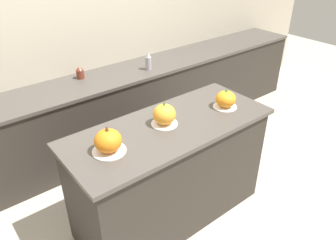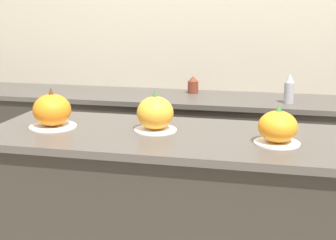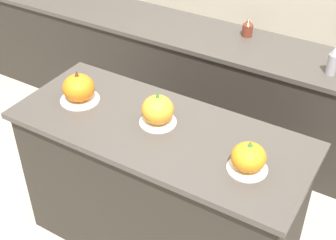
{
  "view_description": "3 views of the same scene",
  "coord_description": "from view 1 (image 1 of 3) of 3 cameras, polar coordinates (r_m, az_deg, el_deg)",
  "views": [
    {
      "loc": [
        -1.36,
        -1.67,
        2.26
      ],
      "look_at": [
        -0.01,
        0.02,
        0.99
      ],
      "focal_mm": 35.0,
      "sensor_mm": 36.0,
      "label": 1
    },
    {
      "loc": [
        0.52,
        -2.08,
        1.52
      ],
      "look_at": [
        0.04,
        0.01,
        1.01
      ],
      "focal_mm": 50.0,
      "sensor_mm": 36.0,
      "label": 2
    },
    {
      "loc": [
        1.09,
        -1.71,
        2.49
      ],
      "look_at": [
        0.08,
        -0.04,
        1.05
      ],
      "focal_mm": 50.0,
      "sensor_mm": 36.0,
      "label": 3
    }
  ],
  "objects": [
    {
      "name": "ground_plane",
      "position": [
        3.12,
        0.36,
        -15.9
      ],
      "size": [
        12.0,
        12.0,
        0.0
      ],
      "primitive_type": "plane",
      "color": "#BCB29E"
    },
    {
      "name": "wall_back",
      "position": [
        3.68,
        -15.82,
        13.42
      ],
      "size": [
        8.0,
        0.06,
        2.5
      ],
      "color": "#B2A893",
      "rests_on": "ground_plane"
    },
    {
      "name": "kitchen_island",
      "position": [
        2.8,
        0.4,
        -9.15
      ],
      "size": [
        1.69,
        0.7,
        0.95
      ],
      "color": "#2D2823",
      "rests_on": "ground_plane"
    },
    {
      "name": "back_counter",
      "position": [
        3.71,
        -11.99,
        0.48
      ],
      "size": [
        6.0,
        0.6,
        0.89
      ],
      "color": "#2D2823",
      "rests_on": "ground_plane"
    },
    {
      "name": "pumpkin_cake_left",
      "position": [
        2.22,
        -10.38,
        -3.69
      ],
      "size": [
        0.23,
        0.23,
        0.2
      ],
      "color": "white",
      "rests_on": "kitchen_island"
    },
    {
      "name": "pumpkin_cake_center",
      "position": [
        2.49,
        -0.64,
        0.9
      ],
      "size": [
        0.21,
        0.21,
        0.21
      ],
      "color": "white",
      "rests_on": "kitchen_island"
    },
    {
      "name": "pumpkin_cake_right",
      "position": [
        2.79,
        10.0,
        3.54
      ],
      "size": [
        0.2,
        0.2,
        0.18
      ],
      "color": "white",
      "rests_on": "kitchen_island"
    },
    {
      "name": "bottle_tall",
      "position": [
        3.69,
        -3.45,
        10.21
      ],
      "size": [
        0.07,
        0.07,
        0.21
      ],
      "color": "#99999E",
      "rests_on": "back_counter"
    },
    {
      "name": "bottle_short",
      "position": [
        3.58,
        -15.07,
        7.98
      ],
      "size": [
        0.08,
        0.08,
        0.13
      ],
      "color": "maroon",
      "rests_on": "back_counter"
    }
  ]
}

